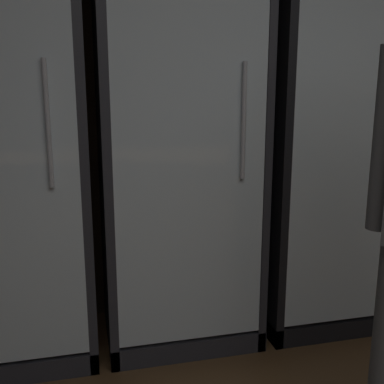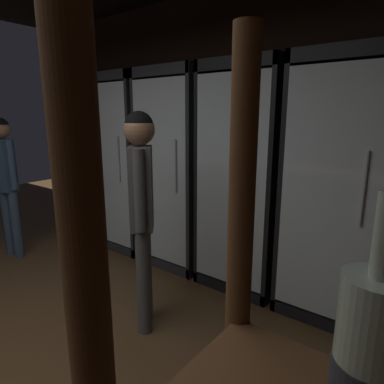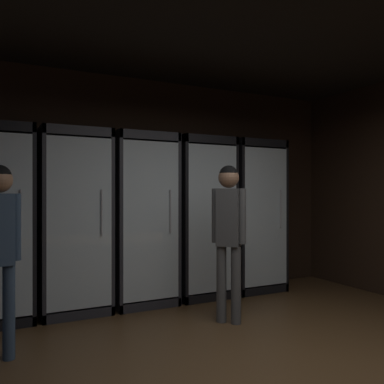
# 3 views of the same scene
# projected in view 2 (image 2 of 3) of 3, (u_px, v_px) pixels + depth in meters

# --- Properties ---
(wall_back) EXTENTS (6.00, 0.06, 2.80)m
(wall_back) POSITION_uv_depth(u_px,v_px,m) (224.00, 134.00, 3.48)
(wall_back) COLOR black
(wall_back) RESTS_ON ground
(cooler_far_left) EXTENTS (0.75, 0.60, 2.05)m
(cooler_far_left) POSITION_uv_depth(u_px,v_px,m) (89.00, 159.00, 4.51)
(cooler_far_left) COLOR black
(cooler_far_left) RESTS_ON ground
(cooler_left) EXTENTS (0.75, 0.60, 2.05)m
(cooler_left) POSITION_uv_depth(u_px,v_px,m) (129.00, 165.00, 4.03)
(cooler_left) COLOR #2B2B30
(cooler_left) RESTS_ON ground
(cooler_center) EXTENTS (0.75, 0.60, 2.05)m
(cooler_center) POSITION_uv_depth(u_px,v_px,m) (181.00, 172.00, 3.55)
(cooler_center) COLOR #2B2B30
(cooler_center) RESTS_ON ground
(cooler_right) EXTENTS (0.75, 0.60, 2.05)m
(cooler_right) POSITION_uv_depth(u_px,v_px,m) (248.00, 181.00, 3.08)
(cooler_right) COLOR black
(cooler_right) RESTS_ON ground
(cooler_far_right) EXTENTS (0.75, 0.60, 2.05)m
(cooler_far_right) POSITION_uv_depth(u_px,v_px,m) (340.00, 193.00, 2.60)
(cooler_far_right) COLOR black
(cooler_far_right) RESTS_ON ground
(shopper_near) EXTENTS (0.33, 0.21, 1.57)m
(shopper_near) POSITION_uv_depth(u_px,v_px,m) (5.00, 171.00, 3.66)
(shopper_near) COLOR #384C66
(shopper_near) RESTS_ON ground
(shopper_far) EXTENTS (0.27, 0.29, 1.63)m
(shopper_far) POSITION_uv_depth(u_px,v_px,m) (142.00, 198.00, 2.37)
(shopper_far) COLOR #4C4C4C
(shopper_far) RESTS_ON ground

